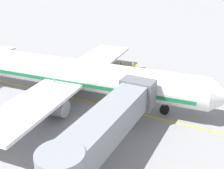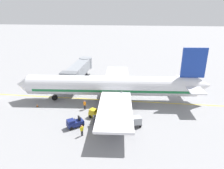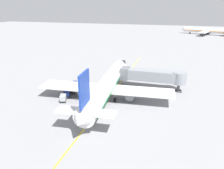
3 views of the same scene
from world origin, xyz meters
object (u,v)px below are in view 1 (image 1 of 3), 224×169
object	(u,v)px
baggage_cart_second_in_train	(97,67)
ground_crew_loader	(122,86)
ground_crew_marshaller	(121,65)
baggage_cart_front	(114,70)
baggage_cart_third_in_train	(83,65)
parked_airliner	(76,75)
baggage_tug_trailing	(113,77)
ground_crew_wing_walker	(134,66)
safety_cone_nose_left	(189,104)
baggage_tug_lead	(139,73)
jet_bridge	(107,125)

from	to	relation	value
baggage_cart_second_in_train	ground_crew_loader	distance (m)	8.15
baggage_cart_second_in_train	ground_crew_marshaller	world-z (taller)	ground_crew_marshaller
baggage_cart_front	baggage_cart_third_in_train	bearing A→B (deg)	-85.89
parked_airliner	baggage_tug_trailing	world-z (taller)	parked_airliner
baggage_cart_second_in_train	ground_crew_loader	size ratio (longest dim) A/B	1.75
ground_crew_wing_walker	baggage_cart_third_in_train	bearing A→B (deg)	-64.95
ground_crew_wing_walker	safety_cone_nose_left	bearing A→B (deg)	53.34
baggage_tug_lead	baggage_cart_third_in_train	xyz separation A→B (m)	(1.33, -8.99, 0.24)
ground_crew_wing_walker	ground_crew_marshaller	world-z (taller)	same
jet_bridge	ground_crew_marshaller	size ratio (longest dim) A/B	9.65
ground_crew_loader	safety_cone_nose_left	size ratio (longest dim) A/B	2.86
baggage_cart_front	ground_crew_wing_walker	size ratio (longest dim) A/B	1.75
baggage_cart_second_in_train	safety_cone_nose_left	xyz separation A→B (m)	(4.85, 15.58, -0.66)
baggage_tug_lead	ground_crew_marshaller	world-z (taller)	ground_crew_marshaller
baggage_cart_front	baggage_tug_trailing	bearing A→B (deg)	25.80
parked_airliner	baggage_cart_second_in_train	size ratio (longest dim) A/B	12.63
parked_airliner	safety_cone_nose_left	distance (m)	14.47
ground_crew_loader	ground_crew_marshaller	distance (m)	8.18
baggage_cart_third_in_train	safety_cone_nose_left	size ratio (longest dim) A/B	5.01
baggage_tug_trailing	ground_crew_wing_walker	xyz separation A→B (m)	(-5.27, 0.98, 0.24)
safety_cone_nose_left	ground_crew_loader	bearing A→B (deg)	-89.82
ground_crew_marshaller	baggage_cart_second_in_train	bearing A→B (deg)	-50.24
baggage_cart_front	baggage_cart_third_in_train	distance (m)	5.24
parked_airliner	baggage_cart_front	bearing A→B (deg)	174.81
baggage_cart_front	baggage_cart_second_in_train	xyz separation A→B (m)	(0.06, -2.84, 0.00)
baggage_cart_second_in_train	safety_cone_nose_left	bearing A→B (deg)	72.71
ground_crew_wing_walker	ground_crew_loader	xyz separation A→B (m)	(7.98, 1.63, 0.00)
jet_bridge	baggage_tug_trailing	size ratio (longest dim) A/B	5.89
parked_airliner	baggage_cart_third_in_train	xyz separation A→B (m)	(-8.66, -4.41, -2.24)
ground_crew_marshaller	safety_cone_nose_left	distance (m)	14.59
baggage_tug_lead	baggage_tug_trailing	size ratio (longest dim) A/B	0.98
parked_airliner	ground_crew_marshaller	bearing A→B (deg)	175.11
safety_cone_nose_left	baggage_cart_third_in_train	bearing A→B (deg)	-104.17
baggage_cart_second_in_train	baggage_tug_trailing	bearing A→B (deg)	60.96
jet_bridge	ground_crew_loader	bearing A→B (deg)	-160.54
safety_cone_nose_left	baggage_cart_second_in_train	bearing A→B (deg)	-107.29
baggage_tug_trailing	baggage_cart_second_in_train	xyz separation A→B (m)	(-2.18, -3.92, 0.24)
ground_crew_marshaller	baggage_tug_trailing	bearing A→B (deg)	11.17
ground_crew_wing_walker	ground_crew_loader	distance (m)	8.14
ground_crew_marshaller	safety_cone_nose_left	world-z (taller)	ground_crew_marshaller
safety_cone_nose_left	baggage_tug_trailing	bearing A→B (deg)	-102.91
baggage_tug_lead	baggage_cart_second_in_train	size ratio (longest dim) A/B	0.91
ground_crew_wing_walker	ground_crew_marshaller	size ratio (longest dim) A/B	1.00
baggage_cart_second_in_train	safety_cone_nose_left	distance (m)	16.33
ground_crew_wing_walker	baggage_tug_trailing	bearing A→B (deg)	-10.55
baggage_cart_front	ground_crew_loader	distance (m)	6.17
parked_airliner	baggage_tug_lead	bearing A→B (deg)	155.38
baggage_cart_second_in_train	ground_crew_wing_walker	xyz separation A→B (m)	(-3.10, 4.90, 0.00)
ground_crew_marshaller	safety_cone_nose_left	xyz separation A→B (m)	(7.34, 12.58, -0.66)
ground_crew_marshaller	ground_crew_loader	bearing A→B (deg)	25.60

